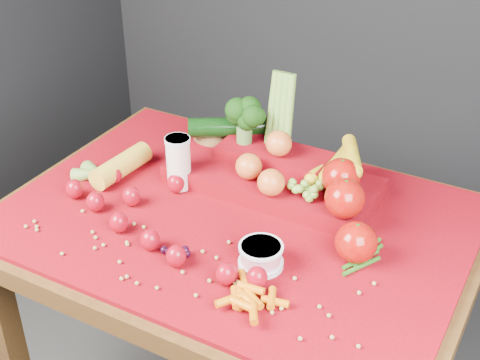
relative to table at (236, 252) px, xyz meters
The scene contains 12 objects.
table is the anchor object (origin of this frame).
red_cloth 0.10m from the table, ahead, with size 1.05×0.75×0.01m, color maroon.
milk_glass 0.26m from the table, 165.83° to the left, with size 0.06×0.06×0.14m.
yogurt_bowl 0.23m from the table, 44.98° to the right, with size 0.10×0.10×0.05m.
strawberry_scatter 0.24m from the table, 137.80° to the right, with size 0.58×0.28×0.05m.
dark_grape_cluster 0.23m from the table, 101.70° to the right, with size 0.06×0.05×0.03m, color black, non-canonical shape.
soybean_scatter 0.23m from the table, 90.00° to the right, with size 0.84×0.24×0.01m, color olive, non-canonical shape.
corn_ear 0.39m from the table, behind, with size 0.19×0.24×0.06m.
potato 0.33m from the table, 132.04° to the left, with size 0.10×0.07×0.07m, color brown.
baby_carrot_pile 0.33m from the table, 53.75° to the right, with size 0.17×0.17×0.03m, color #C76207, non-canonical shape.
green_bean_pile 0.34m from the table, ahead, with size 0.14×0.12×0.01m, color #225313, non-canonical shape.
produce_mound 0.23m from the table, 69.26° to the left, with size 0.60×0.39×0.27m.
Camera 1 is at (0.63, -1.12, 1.65)m, focal length 50.00 mm.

